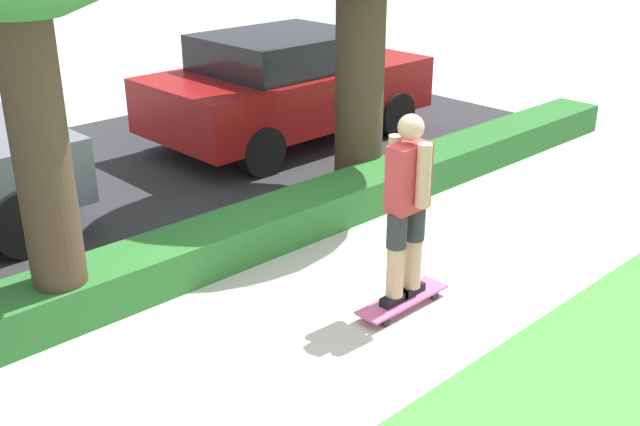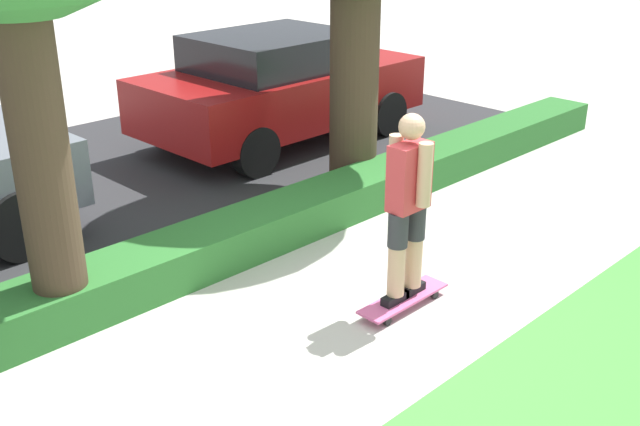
{
  "view_description": "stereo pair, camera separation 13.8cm",
  "coord_description": "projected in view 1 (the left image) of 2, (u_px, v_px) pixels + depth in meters",
  "views": [
    {
      "loc": [
        -3.76,
        -3.57,
        3.13
      ],
      "look_at": [
        0.17,
        0.6,
        0.7
      ],
      "focal_mm": 42.0,
      "sensor_mm": 36.0,
      "label": 1
    },
    {
      "loc": [
        -3.86,
        -3.48,
        3.13
      ],
      "look_at": [
        0.17,
        0.6,
        0.7
      ],
      "focal_mm": 42.0,
      "sensor_mm": 36.0,
      "label": 2
    }
  ],
  "objects": [
    {
      "name": "street_asphalt",
      "position": [
        100.0,
        185.0,
        8.81
      ],
      "size": [
        12.61,
        5.0,
        0.01
      ],
      "color": "#2D2D30",
      "rests_on": "ground_plane"
    },
    {
      "name": "skateboard",
      "position": [
        402.0,
        300.0,
        6.15
      ],
      "size": [
        0.9,
        0.24,
        0.09
      ],
      "color": "#DB5B93",
      "rests_on": "ground_plane"
    },
    {
      "name": "ground_plane",
      "position": [
        356.0,
        321.0,
        5.99
      ],
      "size": [
        60.0,
        60.0,
        0.0
      ],
      "primitive_type": "plane",
      "color": "#BCB7AD"
    },
    {
      "name": "parked_car_middle",
      "position": [
        287.0,
        85.0,
        10.14
      ],
      "size": [
        3.93,
        1.95,
        1.48
      ],
      "rotation": [
        0.0,
        0.0,
        0.01
      ],
      "color": "maroon",
      "rests_on": "ground_plane"
    },
    {
      "name": "hedge_row",
      "position": [
        234.0,
        238.0,
        6.99
      ],
      "size": [
        12.61,
        0.6,
        0.38
      ],
      "color": "#2D702D",
      "rests_on": "ground_plane"
    },
    {
      "name": "skater_person",
      "position": [
        407.0,
        205.0,
        5.82
      ],
      "size": [
        0.48,
        0.4,
        1.56
      ],
      "color": "black",
      "rests_on": "skateboard"
    }
  ]
}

